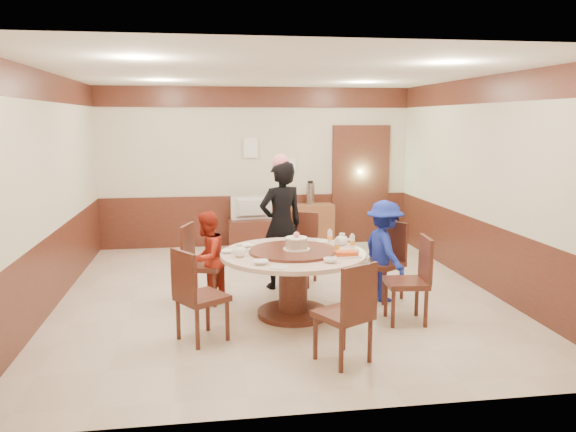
{
  "coord_description": "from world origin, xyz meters",
  "views": [
    {
      "loc": [
        -0.92,
        -6.94,
        2.24
      ],
      "look_at": [
        0.06,
        -0.4,
        1.1
      ],
      "focal_mm": 35.0,
      "sensor_mm": 36.0,
      "label": 1
    }
  ],
  "objects": [
    {
      "name": "chair_0",
      "position": [
        1.28,
        -0.34,
        0.3
      ],
      "size": [
        0.61,
        0.61,
        0.97
      ],
      "rotation": [
        0.0,
        0.0,
        2.15
      ],
      "color": "#492117",
      "rests_on": "ground"
    },
    {
      "name": "bowl_0",
      "position": [
        -0.45,
        -0.47,
        0.77
      ],
      "size": [
        0.15,
        0.15,
        0.04
      ],
      "primitive_type": "imported",
      "color": "white",
      "rests_on": "banquet_table"
    },
    {
      "name": "person_blue",
      "position": [
        1.27,
        -0.4,
        0.63
      ],
      "size": [
        0.6,
        0.88,
        1.26
      ],
      "primitive_type": "imported",
      "rotation": [
        0.0,
        0.0,
        1.75
      ],
      "color": "navy",
      "rests_on": "ground"
    },
    {
      "name": "teapot_left",
      "position": [
        -0.56,
        -0.92,
        0.81
      ],
      "size": [
        0.17,
        0.15,
        0.13
      ],
      "primitive_type": "ellipsoid",
      "color": "white",
      "rests_on": "banquet_table"
    },
    {
      "name": "chair_5",
      "position": [
        1.29,
        -1.19,
        0.3
      ],
      "size": [
        0.49,
        0.48,
        0.97
      ],
      "rotation": [
        0.0,
        0.0,
        7.76
      ],
      "color": "#492117",
      "rests_on": "ground"
    },
    {
      "name": "bowl_2",
      "position": [
        -0.36,
        -1.27,
        0.77
      ],
      "size": [
        0.16,
        0.16,
        0.04
      ],
      "primitive_type": "imported",
      "color": "white",
      "rests_on": "banquet_table"
    },
    {
      "name": "notice_right",
      "position": [
        0.55,
        2.96,
        1.45
      ],
      "size": [
        0.3,
        0.0,
        0.22
      ],
      "primitive_type": "cube",
      "color": "white",
      "rests_on": "room"
    },
    {
      "name": "teapot_right",
      "position": [
        0.7,
        -0.52,
        0.81
      ],
      "size": [
        0.17,
        0.15,
        0.13
      ],
      "primitive_type": "ellipsoid",
      "color": "white",
      "rests_on": "banquet_table"
    },
    {
      "name": "chair_4",
      "position": [
        0.33,
        -2.11,
        0.3
      ],
      "size": [
        0.6,
        0.6,
        0.97
      ],
      "rotation": [
        0.0,
        0.0,
        6.78
      ],
      "color": "#492117",
      "rests_on": "ground"
    },
    {
      "name": "bottle_2",
      "position": [
        0.57,
        -0.43,
        0.83
      ],
      "size": [
        0.06,
        0.06,
        0.16
      ],
      "primitive_type": "cylinder",
      "color": "white",
      "rests_on": "banquet_table"
    },
    {
      "name": "tv_stand",
      "position": [
        -0.1,
        2.75,
        0.25
      ],
      "size": [
        0.85,
        0.45,
        0.5
      ],
      "primitive_type": "cube",
      "color": "#492117",
      "rests_on": "ground"
    },
    {
      "name": "television",
      "position": [
        -0.1,
        2.75,
        0.71
      ],
      "size": [
        0.74,
        0.17,
        0.42
      ],
      "primitive_type": "imported",
      "rotation": [
        0.0,
        0.0,
        3.25
      ],
      "color": "gray",
      "rests_on": "tv_stand"
    },
    {
      "name": "saucer_near",
      "position": [
        -0.19,
        -1.45,
        0.76
      ],
      "size": [
        0.18,
        0.18,
        0.01
      ],
      "primitive_type": "cylinder",
      "color": "white",
      "rests_on": "banquet_table"
    },
    {
      "name": "chair_2",
      "position": [
        -0.97,
        -0.12,
        0.3
      ],
      "size": [
        0.56,
        0.56,
        0.97
      ],
      "rotation": [
        0.0,
        0.0,
        4.39
      ],
      "color": "#492117",
      "rests_on": "ground"
    },
    {
      "name": "saucer_far",
      "position": [
        0.51,
        -0.3,
        0.76
      ],
      "size": [
        0.18,
        0.18,
        0.01
      ],
      "primitive_type": "cylinder",
      "color": "white",
      "rests_on": "banquet_table"
    },
    {
      "name": "side_cabinet",
      "position": [
        0.95,
        2.78,
        0.38
      ],
      "size": [
        0.8,
        0.4,
        0.75
      ],
      "primitive_type": "cube",
      "color": "brown",
      "rests_on": "ground"
    },
    {
      "name": "chair_1",
      "position": [
        0.35,
        0.48,
        0.3
      ],
      "size": [
        0.59,
        0.6,
        0.97
      ],
      "rotation": [
        0.0,
        0.0,
        2.67
      ],
      "color": "#492117",
      "rests_on": "ground"
    },
    {
      "name": "room",
      "position": [
        0.01,
        0.01,
        1.08
      ],
      "size": [
        6.0,
        6.04,
        2.84
      ],
      "color": "beige",
      "rests_on": "ground"
    },
    {
      "name": "person_red",
      "position": [
        -0.91,
        -0.21,
        0.57
      ],
      "size": [
        0.65,
        0.7,
        1.15
      ],
      "primitive_type": "imported",
      "rotation": [
        0.0,
        0.0,
        4.22
      ],
      "color": "#A42515",
      "rests_on": "ground"
    },
    {
      "name": "bottle_1",
      "position": [
        0.77,
        -0.73,
        0.83
      ],
      "size": [
        0.06,
        0.06,
        0.16
      ],
      "primitive_type": "cylinder",
      "color": "white",
      "rests_on": "banquet_table"
    },
    {
      "name": "bowl_1",
      "position": [
        0.38,
        -1.31,
        0.77
      ],
      "size": [
        0.15,
        0.15,
        0.05
      ],
      "primitive_type": "imported",
      "color": "white",
      "rests_on": "banquet_table"
    },
    {
      "name": "birthday_cake",
      "position": [
        0.1,
        -0.79,
        0.85
      ],
      "size": [
        0.31,
        0.31,
        0.21
      ],
      "color": "white",
      "rests_on": "banquet_table"
    },
    {
      "name": "thermos",
      "position": [
        0.94,
        2.78,
        0.94
      ],
      "size": [
        0.15,
        0.15,
        0.38
      ],
      "primitive_type": "cylinder",
      "color": "silver",
      "rests_on": "side_cabinet"
    },
    {
      "name": "chair_3",
      "position": [
        -0.99,
        -1.4,
        0.3
      ],
      "size": [
        0.61,
        0.61,
        0.97
      ],
      "rotation": [
        0.0,
        0.0,
        5.29
      ],
      "color": "#492117",
      "rests_on": "ground"
    },
    {
      "name": "bottle_0",
      "position": [
        0.55,
        -0.89,
        0.83
      ],
      "size": [
        0.06,
        0.06,
        0.16
      ],
      "primitive_type": "cylinder",
      "color": "white",
      "rests_on": "banquet_table"
    },
    {
      "name": "shrimp_platter",
      "position": [
        0.6,
        -1.09,
        0.78
      ],
      "size": [
        0.3,
        0.2,
        0.06
      ],
      "color": "white",
      "rests_on": "banquet_table"
    },
    {
      "name": "person_standing",
      "position": [
        0.08,
        0.32,
        0.85
      ],
      "size": [
        0.72,
        0.59,
        1.71
      ],
      "primitive_type": "imported",
      "rotation": [
        0.0,
        0.0,
        3.48
      ],
      "color": "black",
      "rests_on": "ground"
    },
    {
      "name": "bowl_4",
      "position": [
        -0.68,
        -0.72,
        0.77
      ],
      "size": [
        0.14,
        0.14,
        0.03
      ],
      "primitive_type": "imported",
      "color": "white",
      "rests_on": "banquet_table"
    },
    {
      "name": "bowl_3",
      "position": [
        0.72,
        -0.94,
        0.77
      ],
      "size": [
        0.14,
        0.14,
        0.04
      ],
      "primitive_type": "imported",
      "color": "white",
      "rests_on": "banquet_table"
    },
    {
      "name": "banquet_table",
      "position": [
        0.06,
        -0.8,
        0.53
      ],
      "size": [
        1.66,
        1.66,
        0.78
      ],
      "color": "#492117",
      "rests_on": "ground"
    },
    {
      "name": "notice_left",
      "position": [
        -0.1,
        2.96,
        1.75
      ],
      "size": [
        0.25,
        0.0,
        0.35
      ],
      "primitive_type": "cube",
      "color": "white",
      "rests_on": "room"
    }
  ]
}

